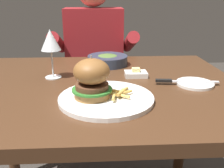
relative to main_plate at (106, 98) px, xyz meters
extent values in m
cube|color=#472B19|center=(-0.04, 0.17, -0.03)|extent=(1.11, 0.85, 0.04)
cylinder|color=#472B19|center=(-0.53, 0.53, -0.40)|extent=(0.06, 0.06, 0.70)
cylinder|color=#472B19|center=(0.46, 0.53, -0.40)|extent=(0.06, 0.06, 0.70)
cylinder|color=white|center=(0.00, 0.00, 0.00)|extent=(0.30, 0.30, 0.01)
cylinder|color=#9E6B38|center=(-0.04, 0.00, 0.02)|extent=(0.11, 0.11, 0.02)
cylinder|color=#2D7028|center=(-0.04, 0.00, 0.03)|extent=(0.13, 0.13, 0.01)
cylinder|color=brown|center=(-0.04, 0.00, 0.04)|extent=(0.10, 0.10, 0.02)
ellipsoid|color=brown|center=(-0.04, 0.00, 0.09)|extent=(0.11, 0.11, 0.08)
cylinder|color=#CCB78C|center=(-0.04, 0.00, 0.12)|extent=(0.00, 0.00, 0.05)
cylinder|color=#E0B251|center=(0.03, 0.01, 0.01)|extent=(0.05, 0.05, 0.01)
cylinder|color=#E0B251|center=(0.05, 0.03, 0.01)|extent=(0.06, 0.06, 0.01)
cylinder|color=#EABC5B|center=(0.04, -0.01, 0.02)|extent=(0.07, 0.04, 0.01)
cylinder|color=#EABC5B|center=(0.02, -0.03, 0.02)|extent=(0.02, 0.05, 0.01)
cylinder|color=#E0B251|center=(0.02, 0.02, 0.02)|extent=(0.05, 0.03, 0.01)
cylinder|color=#EABC5B|center=(0.05, 0.01, 0.02)|extent=(0.03, 0.06, 0.01)
cylinder|color=gold|center=(0.06, 0.00, 0.02)|extent=(0.05, 0.04, 0.01)
cylinder|color=gold|center=(0.05, 0.00, 0.02)|extent=(0.04, 0.06, 0.01)
cylinder|color=silver|center=(-0.21, 0.24, -0.01)|extent=(0.06, 0.06, 0.00)
cylinder|color=silver|center=(-0.21, 0.24, 0.05)|extent=(0.01, 0.01, 0.11)
cone|color=silver|center=(-0.21, 0.24, 0.15)|extent=(0.08, 0.08, 0.08)
cylinder|color=white|center=(0.33, 0.13, 0.00)|extent=(0.14, 0.14, 0.01)
cube|color=silver|center=(0.33, 0.13, 0.01)|extent=(0.17, 0.03, 0.00)
cube|color=black|center=(0.22, 0.14, 0.01)|extent=(0.06, 0.02, 0.01)
cube|color=white|center=(0.13, 0.24, 0.00)|extent=(0.09, 0.07, 0.02)
cube|color=#F4E58C|center=(0.13, 0.24, 0.02)|extent=(0.03, 0.03, 0.02)
cylinder|color=#2D384C|center=(0.02, 0.43, 0.02)|extent=(0.19, 0.19, 0.04)
ellipsoid|color=#4C662D|center=(0.02, 0.43, 0.03)|extent=(0.10, 0.10, 0.02)
cube|color=#282833|center=(-0.05, 0.87, -0.52)|extent=(0.30, 0.22, 0.46)
cube|color=maroon|center=(-0.05, 0.87, -0.03)|extent=(0.36, 0.20, 0.52)
cylinder|color=maroon|center=(-0.27, 0.79, 0.03)|extent=(0.07, 0.34, 0.18)
cylinder|color=maroon|center=(0.17, 0.79, 0.03)|extent=(0.07, 0.34, 0.18)
camera|label=1|loc=(-0.02, -0.73, 0.31)|focal=40.00mm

